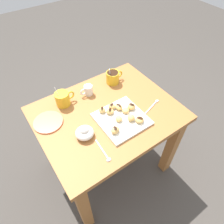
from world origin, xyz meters
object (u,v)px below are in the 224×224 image
object	(u,v)px
ice_cream_bowl	(85,132)
saucer_coral_left	(48,122)
pastry_plate_square	(122,119)
beignet_9	(102,110)
beignet_6	(112,106)
beignet_4	(140,120)
coffee_mug_mustard_left	(63,98)
coffee_mug_mustard_right	(113,77)
beignet_0	(110,112)
beignet_1	(119,119)
beignet_5	(119,107)
beignet_8	(115,130)
beignet_2	(131,118)
beignet_7	(126,110)
dining_table	(108,126)
beignet_3	(131,107)
cream_pitcher_white	(88,90)

from	to	relation	value
ice_cream_bowl	saucer_coral_left	distance (m)	0.26
pastry_plate_square	beignet_9	bearing A→B (deg)	122.20
beignet_6	beignet_4	bearing A→B (deg)	-68.24
coffee_mug_mustard_left	coffee_mug_mustard_right	xyz separation A→B (m)	(0.40, 0.00, -0.00)
beignet_0	beignet_1	world-z (taller)	beignet_0
beignet_5	beignet_8	distance (m)	0.19
beignet_2	beignet_7	xyz separation A→B (m)	(0.01, 0.07, -0.01)
saucer_coral_left	beignet_1	bearing A→B (deg)	-34.32
beignet_4	beignet_7	distance (m)	0.11
saucer_coral_left	beignet_1	xyz separation A→B (m)	(0.36, -0.25, 0.03)
beignet_4	ice_cream_bowl	bearing A→B (deg)	161.62
pastry_plate_square	coffee_mug_mustard_right	bearing A→B (deg)	63.44
dining_table	beignet_6	size ratio (longest dim) A/B	19.18
coffee_mug_mustard_left	coffee_mug_mustard_right	size ratio (longest dim) A/B	1.05
beignet_3	beignet_0	bearing A→B (deg)	161.80
dining_table	beignet_9	bearing A→B (deg)	167.29
coffee_mug_mustard_right	beignet_1	bearing A→B (deg)	-119.57
ice_cream_bowl	saucer_coral_left	size ratio (longest dim) A/B	0.59
coffee_mug_mustard_right	beignet_1	world-z (taller)	coffee_mug_mustard_right
beignet_1	beignet_5	size ratio (longest dim) A/B	0.82
ice_cream_bowl	beignet_5	size ratio (longest dim) A/B	1.96
beignet_3	beignet_6	distance (m)	0.13
coffee_mug_mustard_left	cream_pitcher_white	distance (m)	0.19
beignet_0	beignet_9	size ratio (longest dim) A/B	1.15
dining_table	beignet_0	distance (m)	0.18
beignet_0	beignet_3	distance (m)	0.14
beignet_5	saucer_coral_left	bearing A→B (deg)	158.14
beignet_3	beignet_7	bearing A→B (deg)	-177.68
dining_table	coffee_mug_mustard_right	size ratio (longest dim) A/B	6.55
beignet_2	saucer_coral_left	bearing A→B (deg)	146.24
cream_pitcher_white	beignet_5	bearing A→B (deg)	-72.33
beignet_0	beignet_2	size ratio (longest dim) A/B	0.99
dining_table	beignet_7	distance (m)	0.21
coffee_mug_mustard_left	cream_pitcher_white	world-z (taller)	coffee_mug_mustard_left
beignet_4	pastry_plate_square	bearing A→B (deg)	131.11
coffee_mug_mustard_left	saucer_coral_left	size ratio (longest dim) A/B	0.80
dining_table	beignet_5	distance (m)	0.19
beignet_3	beignet_8	world-z (taller)	beignet_3
beignet_7	pastry_plate_square	bearing A→B (deg)	-151.64
beignet_2	beignet_4	bearing A→B (deg)	-50.30
beignet_3	beignet_6	size ratio (longest dim) A/B	1.09
pastry_plate_square	ice_cream_bowl	size ratio (longest dim) A/B	2.66
beignet_5	cream_pitcher_white	bearing A→B (deg)	107.67
beignet_0	beignet_8	distance (m)	0.15
beignet_8	beignet_0	bearing A→B (deg)	66.77
beignet_5	beignet_7	world-z (taller)	beignet_5
beignet_4	beignet_0	bearing A→B (deg)	124.66
coffee_mug_mustard_left	coffee_mug_mustard_right	world-z (taller)	coffee_mug_mustard_left
beignet_2	beignet_3	world-z (taller)	same
saucer_coral_left	beignet_8	world-z (taller)	beignet_8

